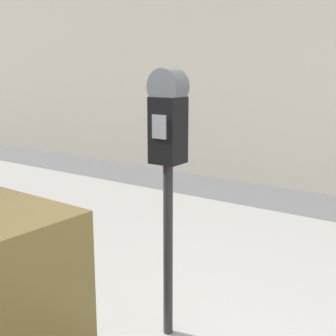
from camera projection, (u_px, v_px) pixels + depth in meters
name	position (u px, v px, depth m)	size (l,w,h in m)	color
sidewalk	(240.00, 270.00, 3.70)	(24.00, 2.80, 0.13)	#9E9B96
parking_meter	(168.00, 142.00, 2.48)	(0.19, 0.16, 1.51)	#2D2D30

